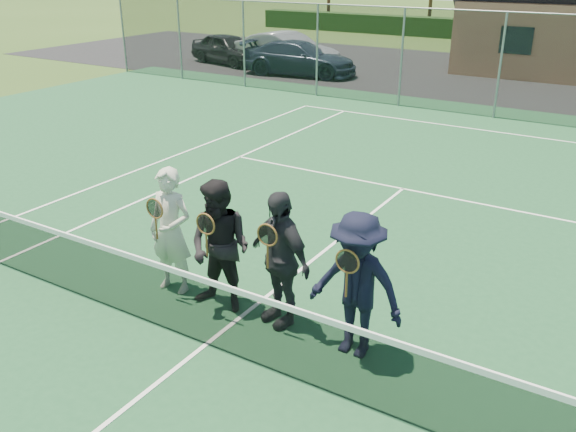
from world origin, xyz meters
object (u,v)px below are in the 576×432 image
at_px(car_a, 228,49).
at_px(car_b, 287,52).
at_px(player_a, 171,231).
at_px(car_c, 300,58).
at_px(player_c, 280,258).
at_px(player_d, 356,286).
at_px(tennis_net, 204,309).
at_px(player_b, 220,247).

distance_m(car_a, car_b, 3.11).
distance_m(car_a, player_a, 20.11).
relative_size(car_b, player_a, 2.58).
height_order(car_c, player_c, player_c).
bearing_deg(player_d, tennis_net, -152.30).
bearing_deg(car_b, player_b, -141.83).
xyz_separation_m(car_a, car_b, (3.11, -0.08, 0.10)).
bearing_deg(player_d, car_a, 130.71).
distance_m(car_a, car_c, 4.20).
bearing_deg(player_d, player_c, 174.20).
height_order(car_b, player_d, player_d).
height_order(car_c, player_b, player_b).
xyz_separation_m(car_b, player_d, (11.15, -16.50, 0.16)).
height_order(tennis_net, player_d, player_d).
xyz_separation_m(car_a, tennis_net, (12.67, -17.41, -0.12)).
distance_m(car_b, player_a, 18.45).
bearing_deg(tennis_net, car_c, 117.15).
height_order(car_a, tennis_net, car_a).
height_order(car_a, player_a, player_a).
xyz_separation_m(tennis_net, player_b, (-0.36, 0.82, 0.38)).
bearing_deg(player_c, car_c, 119.85).
bearing_deg(player_c, player_b, -171.10).
relative_size(car_a, player_c, 2.16).
distance_m(car_c, tennis_net, 18.71).
distance_m(car_a, tennis_net, 21.53).
xyz_separation_m(car_a, player_d, (14.26, -16.57, 0.26)).
height_order(car_b, tennis_net, car_b).
distance_m(player_a, player_c, 1.72).
distance_m(car_b, tennis_net, 19.79).
relative_size(car_c, player_b, 2.56).
height_order(car_b, car_c, car_b).
distance_m(car_b, player_b, 18.90).
bearing_deg(player_c, player_d, -5.80).
bearing_deg(player_d, car_b, 124.06).
bearing_deg(player_a, tennis_net, -34.73).
distance_m(car_b, player_c, 19.21).
relative_size(player_b, player_c, 1.00).
xyz_separation_m(car_c, player_a, (7.30, -15.79, 0.25)).
distance_m(car_a, player_d, 21.86).
xyz_separation_m(car_c, tennis_net, (8.54, -16.65, -0.13)).
height_order(car_a, car_b, car_b).
relative_size(player_c, player_d, 1.00).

